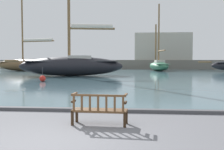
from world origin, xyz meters
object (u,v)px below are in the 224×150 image
object	(u,v)px
park_bench	(99,109)
sailboat_centre_channel	(72,64)
sailboat_nearest_port	(25,64)
channel_buoy	(43,78)
sailboat_nearest_starboard	(159,65)

from	to	relation	value
park_bench	sailboat_centre_channel	bearing A→B (deg)	105.46
sailboat_nearest_port	channel_buoy	xyz separation A→B (m)	(9.74, -19.56, -0.84)
sailboat_nearest_port	channel_buoy	bearing A→B (deg)	-63.52
park_bench	sailboat_nearest_starboard	world-z (taller)	sailboat_nearest_starboard
sailboat_centre_channel	sailboat_nearest_starboard	distance (m)	18.26
sailboat_nearest_port	sailboat_nearest_starboard	size ratio (longest dim) A/B	1.26
sailboat_nearest_starboard	sailboat_nearest_port	bearing A→B (deg)	-171.13
sailboat_nearest_starboard	channel_buoy	xyz separation A→B (m)	(-11.07, -22.81, -0.64)
sailboat_centre_channel	sailboat_nearest_port	size ratio (longest dim) A/B	1.19
park_bench	sailboat_centre_channel	size ratio (longest dim) A/B	0.10
sailboat_nearest_port	channel_buoy	distance (m)	21.87
park_bench	sailboat_centre_channel	world-z (taller)	sailboat_centre_channel
sailboat_centre_channel	sailboat_nearest_starboard	world-z (taller)	sailboat_centre_channel
sailboat_nearest_starboard	channel_buoy	world-z (taller)	sailboat_nearest_starboard
sailboat_centre_channel	park_bench	bearing A→B (deg)	-74.54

